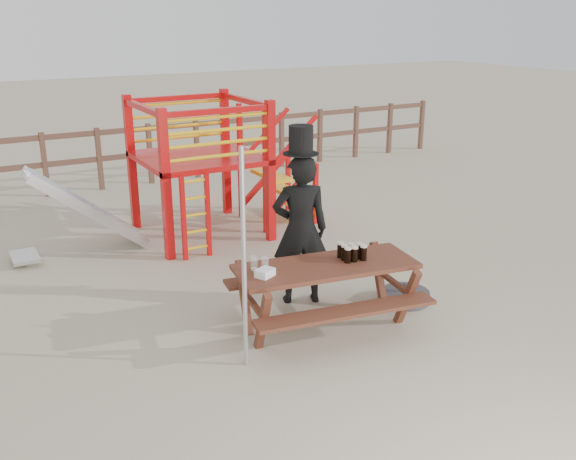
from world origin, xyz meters
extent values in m
plane|color=tan|center=(0.00, 0.00, 0.00)|extent=(60.00, 60.00, 0.00)
cube|color=brown|center=(0.00, 7.00, 1.10)|extent=(15.00, 0.06, 0.10)
cube|color=brown|center=(0.00, 7.00, 0.60)|extent=(15.00, 0.06, 0.10)
cube|color=brown|center=(-1.50, 7.00, 0.60)|extent=(0.09, 0.09, 1.20)
cube|color=brown|center=(-0.50, 7.00, 0.60)|extent=(0.09, 0.09, 1.20)
cube|color=brown|center=(0.50, 7.00, 0.60)|extent=(0.09, 0.09, 1.20)
cube|color=brown|center=(1.50, 7.00, 0.60)|extent=(0.09, 0.09, 1.20)
cube|color=brown|center=(2.50, 7.00, 0.60)|extent=(0.09, 0.09, 1.20)
cube|color=brown|center=(3.50, 7.00, 0.60)|extent=(0.09, 0.09, 1.20)
cube|color=brown|center=(4.50, 7.00, 0.60)|extent=(0.09, 0.09, 1.20)
cube|color=brown|center=(5.50, 7.00, 0.60)|extent=(0.09, 0.09, 1.20)
cube|color=brown|center=(6.50, 7.00, 0.60)|extent=(0.09, 0.09, 1.20)
cube|color=brown|center=(7.50, 7.00, 0.60)|extent=(0.09, 0.09, 1.20)
cube|color=red|center=(-0.60, 2.80, 1.05)|extent=(0.12, 0.12, 2.10)
cube|color=red|center=(1.00, 2.80, 1.05)|extent=(0.12, 0.12, 2.10)
cube|color=red|center=(-0.60, 4.40, 1.05)|extent=(0.12, 0.12, 2.10)
cube|color=red|center=(1.00, 4.40, 1.05)|extent=(0.12, 0.12, 2.10)
cube|color=red|center=(0.20, 3.60, 1.20)|extent=(1.72, 1.72, 0.08)
cube|color=red|center=(0.20, 2.80, 2.00)|extent=(1.60, 0.08, 0.08)
cube|color=red|center=(0.20, 4.40, 2.00)|extent=(1.60, 0.08, 0.08)
cube|color=red|center=(-0.60, 3.60, 2.00)|extent=(0.08, 1.60, 0.08)
cube|color=red|center=(1.00, 3.60, 2.00)|extent=(0.08, 1.60, 0.08)
cylinder|color=yellow|center=(0.20, 2.80, 1.38)|extent=(1.50, 0.05, 0.05)
cylinder|color=yellow|center=(0.20, 4.40, 1.38)|extent=(1.50, 0.05, 0.05)
cylinder|color=yellow|center=(0.20, 2.80, 1.56)|extent=(1.50, 0.05, 0.05)
cylinder|color=yellow|center=(0.20, 4.40, 1.56)|extent=(1.50, 0.05, 0.05)
cylinder|color=yellow|center=(0.20, 2.80, 1.74)|extent=(1.50, 0.05, 0.05)
cylinder|color=yellow|center=(0.20, 4.40, 1.74)|extent=(1.50, 0.05, 0.05)
cylinder|color=yellow|center=(0.20, 2.80, 1.92)|extent=(1.50, 0.05, 0.05)
cylinder|color=yellow|center=(0.20, 4.40, 1.92)|extent=(1.50, 0.05, 0.05)
cube|color=red|center=(-0.43, 2.65, 0.60)|extent=(0.06, 0.06, 1.20)
cube|color=red|center=(-0.07, 2.65, 0.60)|extent=(0.06, 0.06, 1.20)
cylinder|color=yellow|center=(-0.25, 2.65, 0.15)|extent=(0.36, 0.04, 0.04)
cylinder|color=yellow|center=(-0.25, 2.65, 0.39)|extent=(0.36, 0.04, 0.04)
cylinder|color=yellow|center=(-0.25, 2.65, 0.63)|extent=(0.36, 0.04, 0.04)
cylinder|color=yellow|center=(-0.25, 2.65, 0.87)|extent=(0.36, 0.04, 0.04)
cylinder|color=yellow|center=(-0.25, 2.65, 1.11)|extent=(0.36, 0.04, 0.04)
cube|color=yellow|center=(1.15, 3.60, 1.08)|extent=(0.30, 0.90, 0.06)
cube|color=yellow|center=(1.43, 3.60, 0.78)|extent=(0.30, 0.90, 0.06)
cube|color=yellow|center=(1.71, 3.60, 0.48)|extent=(0.30, 0.90, 0.06)
cube|color=yellow|center=(1.99, 3.60, 0.18)|extent=(0.30, 0.90, 0.06)
cube|color=red|center=(1.55, 3.15, 0.60)|extent=(0.95, 0.08, 0.86)
cube|color=red|center=(1.55, 4.05, 0.60)|extent=(0.95, 0.08, 0.86)
cube|color=silver|center=(-1.50, 3.60, 0.62)|extent=(1.53, 0.55, 1.21)
cube|color=silver|center=(-1.50, 3.33, 0.66)|extent=(1.58, 0.04, 1.28)
cube|color=silver|center=(-1.50, 3.87, 0.66)|extent=(1.58, 0.04, 1.28)
cube|color=silver|center=(-2.40, 3.60, 0.10)|extent=(0.35, 0.55, 0.05)
cube|color=maroon|center=(0.17, -0.02, 0.72)|extent=(2.02, 1.01, 0.05)
cube|color=maroon|center=(0.09, -0.54, 0.43)|extent=(1.94, 0.57, 0.04)
cube|color=maroon|center=(0.25, 0.50, 0.43)|extent=(1.94, 0.57, 0.04)
cube|color=maroon|center=(-0.64, 0.11, 0.35)|extent=(0.26, 1.15, 0.69)
cube|color=maroon|center=(0.98, -0.15, 0.35)|extent=(0.26, 1.15, 0.69)
imported|color=black|center=(0.29, 0.72, 0.89)|extent=(0.76, 0.63, 1.78)
cube|color=#0B8124|center=(0.34, 0.86, 1.10)|extent=(0.07, 0.04, 0.42)
cylinder|color=black|center=(0.29, 0.72, 1.79)|extent=(0.40, 0.40, 0.01)
cylinder|color=black|center=(0.29, 0.72, 1.95)|extent=(0.27, 0.27, 0.31)
cube|color=white|center=(0.34, 0.85, 2.06)|extent=(0.13, 0.05, 0.04)
cylinder|color=#B2B2B7|center=(-0.92, -0.30, 1.08)|extent=(0.05, 0.05, 2.17)
cylinder|color=#38373D|center=(1.37, 0.08, 0.07)|extent=(0.57, 0.57, 0.13)
cylinder|color=#38373D|center=(1.37, 0.08, 0.19)|extent=(0.07, 0.07, 0.11)
cube|color=white|center=(-0.55, 0.01, 0.79)|extent=(0.22, 0.20, 0.08)
cylinder|color=black|center=(0.40, -0.09, 0.82)|extent=(0.07, 0.07, 0.15)
cylinder|color=beige|center=(0.40, -0.09, 0.91)|extent=(0.07, 0.07, 0.02)
cylinder|color=black|center=(0.48, -0.10, 0.82)|extent=(0.07, 0.07, 0.15)
cylinder|color=beige|center=(0.48, -0.10, 0.91)|extent=(0.07, 0.07, 0.02)
cylinder|color=black|center=(0.58, -0.11, 0.82)|extent=(0.07, 0.07, 0.15)
cylinder|color=beige|center=(0.58, -0.11, 0.91)|extent=(0.07, 0.07, 0.02)
cylinder|color=black|center=(0.41, -0.01, 0.82)|extent=(0.07, 0.07, 0.15)
cylinder|color=beige|center=(0.41, -0.01, 0.91)|extent=(0.07, 0.07, 0.02)
cylinder|color=black|center=(0.49, -0.01, 0.82)|extent=(0.07, 0.07, 0.15)
cylinder|color=beige|center=(0.49, -0.01, 0.91)|extent=(0.07, 0.07, 0.02)
cylinder|color=black|center=(0.58, -0.04, 0.82)|extent=(0.07, 0.07, 0.15)
cylinder|color=beige|center=(0.58, -0.04, 0.91)|extent=(0.07, 0.07, 0.02)
cylinder|color=black|center=(0.42, 0.08, 0.82)|extent=(0.07, 0.07, 0.15)
cylinder|color=beige|center=(0.42, 0.08, 0.91)|extent=(0.07, 0.07, 0.02)
cylinder|color=silver|center=(-0.56, 0.21, 0.82)|extent=(0.07, 0.07, 0.15)
cylinder|color=beige|center=(-0.56, 0.21, 0.76)|extent=(0.07, 0.07, 0.02)
cylinder|color=silver|center=(-0.47, 0.15, 0.82)|extent=(0.07, 0.07, 0.15)
cylinder|color=beige|center=(-0.47, 0.15, 0.76)|extent=(0.07, 0.07, 0.02)
camera|label=1|loc=(-3.28, -5.31, 3.28)|focal=40.00mm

